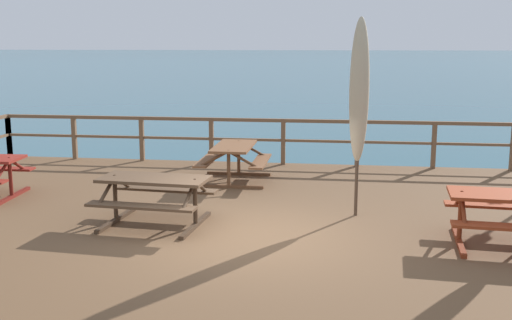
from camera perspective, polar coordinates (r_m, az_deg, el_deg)
The scene contains 6 objects.
ground_plane at distance 9.62m, azimuth -0.72°, elevation -11.45°, with size 600.00×600.00×0.00m, color #2D5B6B.
wooden_deck at distance 9.48m, azimuth -0.72°, elevation -9.27°, with size 14.20×11.57×0.78m, color brown.
railing_waterside_far at distance 14.65m, azimuth 2.53°, elevation 2.47°, with size 14.00×0.10×1.09m.
picnic_table_mid_right at distance 9.93m, azimuth -9.34°, elevation -2.80°, with size 1.82×1.54×0.78m.
picnic_table_back_right at distance 12.87m, azimuth -2.05°, elevation 0.42°, with size 1.40×1.60×0.78m.
patio_umbrella_tall_mid_left at distance 10.21m, azimuth 9.49°, elevation 6.24°, with size 0.32×0.32×3.27m.
Camera 1 is at (1.32, -8.80, 3.64)m, focal length 43.41 mm.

